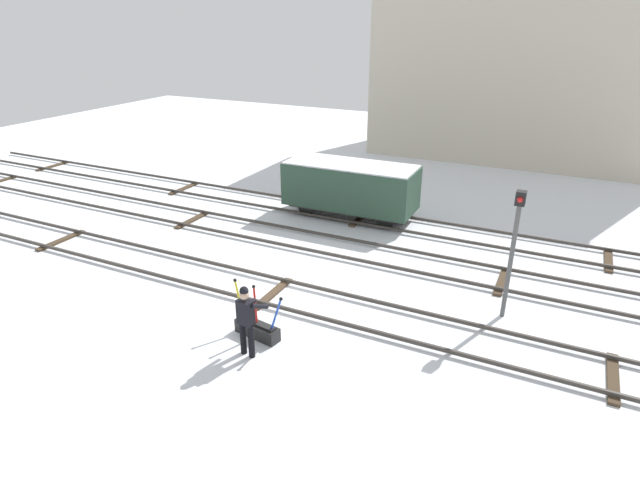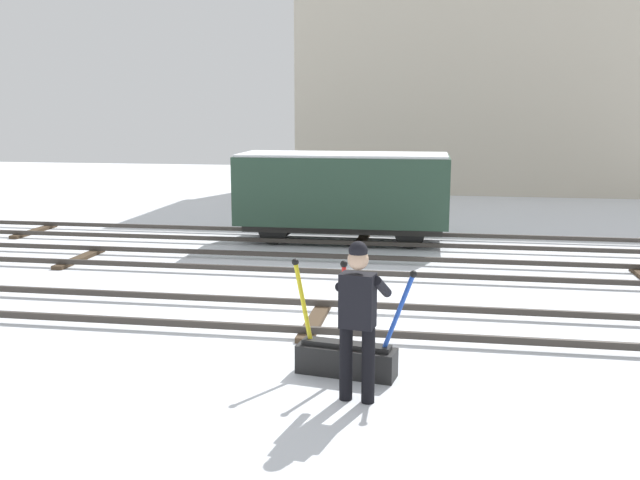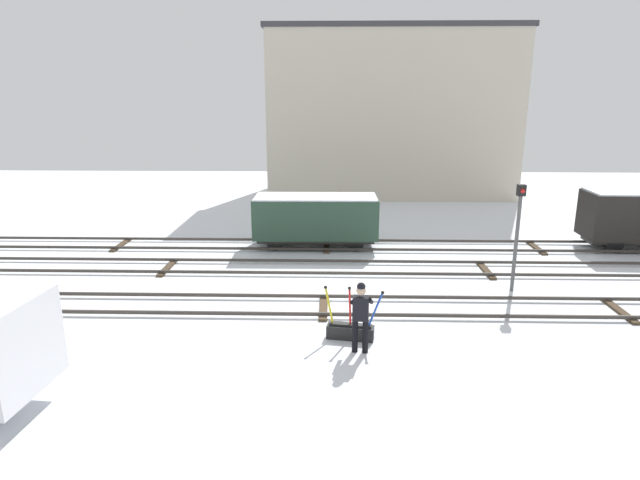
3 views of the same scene
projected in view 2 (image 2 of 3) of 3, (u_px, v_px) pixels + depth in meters
ground_plane at (315, 324)px, 10.84m from camera, size 60.00×60.00×0.00m
track_main_line at (315, 317)px, 10.82m from camera, size 44.00×1.94×0.18m
track_siding_near at (346, 265)px, 14.42m from camera, size 44.00×1.94×0.18m
track_siding_far at (361, 238)px, 17.39m from camera, size 44.00×1.94×0.18m
switch_lever_frame at (346, 356)px, 8.72m from camera, size 1.56×0.56×1.45m
rail_worker at (358, 311)px, 7.82m from camera, size 0.61×0.76×1.84m
apartment_building at (491, 63)px, 28.71m from camera, size 15.43×6.34×10.22m
freight_car_far_end at (343, 191)px, 17.24m from camera, size 5.13×2.06×2.20m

